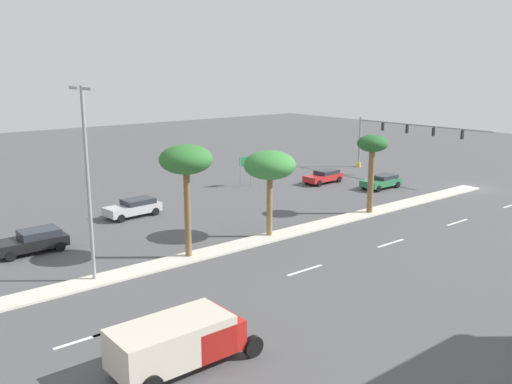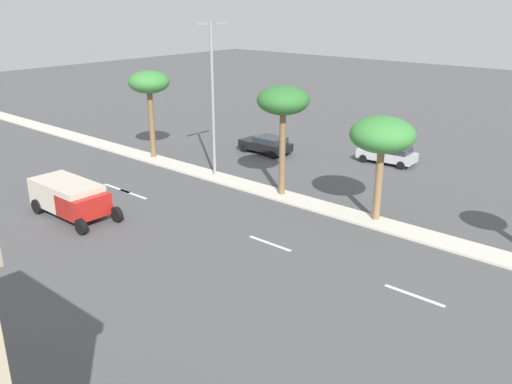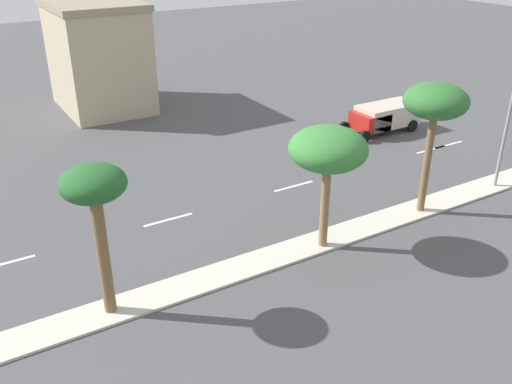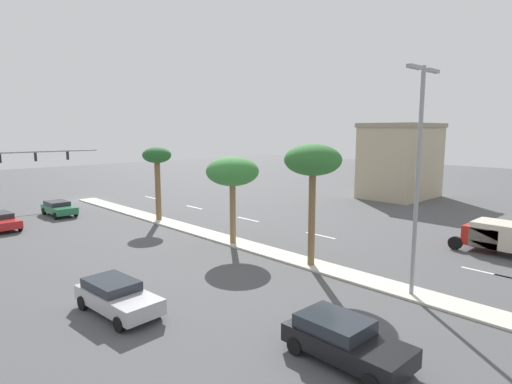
{
  "view_description": "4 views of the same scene",
  "coord_description": "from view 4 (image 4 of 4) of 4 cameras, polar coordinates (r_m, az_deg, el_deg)",
  "views": [
    {
      "loc": [
        -28.33,
        50.94,
        11.8
      ],
      "look_at": [
        -1.33,
        29.02,
        3.92
      ],
      "focal_mm": 38.63,
      "sensor_mm": 36.0,
      "label": 1
    },
    {
      "loc": [
        -26.34,
        12.81,
        12.28
      ],
      "look_at": [
        -3.91,
        32.04,
        1.64
      ],
      "focal_mm": 37.7,
      "sensor_mm": 36.0,
      "label": 2
    },
    {
      "loc": [
        18.77,
        11.51,
        14.42
      ],
      "look_at": [
        -1.97,
        24.0,
        2.64
      ],
      "focal_mm": 38.9,
      "sensor_mm": 36.0,
      "label": 3
    },
    {
      "loc": [
        19.24,
        48.45,
        8.01
      ],
      "look_at": [
        -3.12,
        25.16,
        3.26
      ],
      "focal_mm": 29.59,
      "sensor_mm": 36.0,
      "label": 4
    }
  ],
  "objects": [
    {
      "name": "palm_tree_far",
      "position": [
        37.95,
        -13.24,
        4.28
      ],
      "size": [
        2.5,
        2.5,
        6.41
      ],
      "color": "brown",
      "rests_on": "median_curb"
    },
    {
      "name": "ground_plane",
      "position": [
        27.02,
        4.23,
        -8.9
      ],
      "size": [
        160.0,
        160.0,
        0.0
      ],
      "primitive_type": "plane",
      "color": "#4C4C4F"
    },
    {
      "name": "sedan_black_front",
      "position": [
        15.87,
        11.8,
        -18.9
      ],
      "size": [
        2.15,
        4.45,
        1.47
      ],
      "color": "black",
      "rests_on": "ground"
    },
    {
      "name": "lane_stripe_right",
      "position": [
        27.63,
        28.76,
        -9.53
      ],
      "size": [
        0.2,
        2.8,
        0.01
      ],
      "primitive_type": "cube",
      "color": "silver",
      "rests_on": "ground"
    },
    {
      "name": "palm_tree_left",
      "position": [
        24.4,
        7.69,
        3.99
      ],
      "size": [
        3.31,
        3.31,
        7.12
      ],
      "color": "brown",
      "rests_on": "median_curb"
    },
    {
      "name": "lane_stripe_near",
      "position": [
        32.86,
        8.69,
        -5.82
      ],
      "size": [
        0.2,
        2.8,
        0.01
      ],
      "primitive_type": "cube",
      "color": "silver",
      "rests_on": "ground"
    },
    {
      "name": "median_curb",
      "position": [
        22.4,
        21.95,
        -13.05
      ],
      "size": [
        1.8,
        80.38,
        0.12
      ],
      "primitive_type": "cube",
      "color": "beige",
      "rests_on": "ground"
    },
    {
      "name": "box_truck",
      "position": [
        31.82,
        30.74,
        -5.22
      ],
      "size": [
        2.64,
        6.04,
        2.06
      ],
      "color": "#B21E19",
      "rests_on": "ground"
    },
    {
      "name": "palm_tree_rear",
      "position": [
        29.16,
        -3.21,
        2.65
      ],
      "size": [
        3.66,
        3.66,
        6.07
      ],
      "color": "olive",
      "rests_on": "median_curb"
    },
    {
      "name": "sedan_silver_near",
      "position": [
        20.09,
        -18.29,
        -13.22
      ],
      "size": [
        2.26,
        4.6,
        1.41
      ],
      "color": "#B2B2B7",
      "rests_on": "ground"
    },
    {
      "name": "sedan_red_mid",
      "position": [
        40.11,
        -31.2,
        -3.32
      ],
      "size": [
        2.09,
        4.58,
        1.32
      ],
      "color": "red",
      "rests_on": "ground"
    },
    {
      "name": "sedan_green_rear",
      "position": [
        44.02,
        -25.1,
        -1.95
      ],
      "size": [
        2.08,
        4.37,
        1.32
      ],
      "color": "#287047",
      "rests_on": "ground"
    },
    {
      "name": "lane_stripe_front",
      "position": [
        51.8,
        -13.95,
        -0.76
      ],
      "size": [
        0.2,
        2.8,
        0.01
      ],
      "primitive_type": "cube",
      "color": "silver",
      "rests_on": "ground"
    },
    {
      "name": "street_lamp_front",
      "position": [
        21.06,
        21.09,
        3.33
      ],
      "size": [
        2.9,
        0.24,
        10.77
      ],
      "color": "gray",
      "rests_on": "median_curb"
    },
    {
      "name": "lane_stripe_leading",
      "position": [
        38.25,
        -1.11,
        -3.71
      ],
      "size": [
        0.2,
        2.8,
        0.01
      ],
      "primitive_type": "cube",
      "color": "silver",
      "rests_on": "ground"
    },
    {
      "name": "lane_stripe_outboard",
      "position": [
        44.59,
        -8.37,
        -2.06
      ],
      "size": [
        0.2,
        2.8,
        0.01
      ],
      "primitive_type": "cube",
      "color": "silver",
      "rests_on": "ground"
    },
    {
      "name": "commercial_building",
      "position": [
        53.07,
        18.94,
        4.05
      ],
      "size": [
        9.33,
        6.9,
        8.8
      ],
      "color": "tan",
      "rests_on": "ground"
    }
  ]
}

